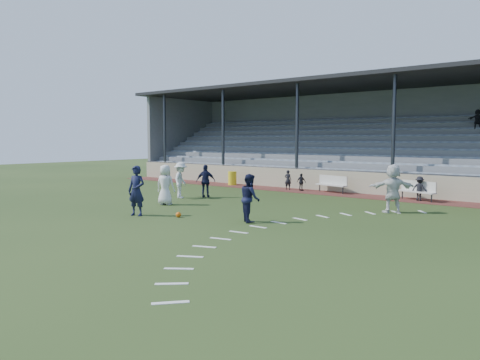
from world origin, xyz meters
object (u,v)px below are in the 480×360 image
(bench_right, at_px, (418,189))
(player_navy_lead, at_px, (136,191))
(trash_bin, at_px, (232,178))
(football, at_px, (178,215))
(player_white_lead, at_px, (165,185))
(bench_left, at_px, (332,183))

(bench_right, bearing_deg, player_navy_lead, -101.94)
(trash_bin, xyz_separation_m, football, (6.60, -11.03, -0.36))
(player_white_lead, bearing_deg, trash_bin, -87.96)
(trash_bin, xyz_separation_m, player_white_lead, (3.57, -8.99, 0.46))
(football, bearing_deg, bench_right, 63.29)
(player_white_lead, bearing_deg, bench_left, -131.23)
(trash_bin, bearing_deg, football, -59.11)
(football, height_order, player_white_lead, player_white_lead)
(bench_left, height_order, trash_bin, bench_left)
(bench_right, distance_m, football, 12.18)
(trash_bin, bearing_deg, bench_left, 1.53)
(football, distance_m, player_white_lead, 3.74)
(player_white_lead, distance_m, player_navy_lead, 3.15)
(player_navy_lead, bearing_deg, player_white_lead, 101.10)
(bench_right, xyz_separation_m, player_navy_lead, (-7.05, -11.63, 0.41))
(bench_right, xyz_separation_m, trash_bin, (-12.07, 0.15, -0.12))
(bench_left, bearing_deg, football, -80.34)
(football, bearing_deg, player_white_lead, 146.04)
(bench_left, bearing_deg, trash_bin, -165.70)
(football, distance_m, player_navy_lead, 1.96)
(bench_right, distance_m, trash_bin, 12.07)
(bench_left, bearing_deg, bench_right, 8.71)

